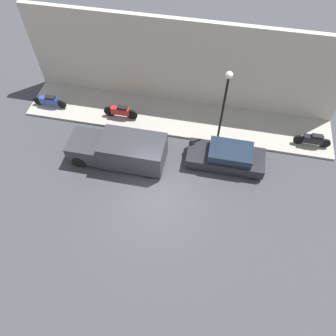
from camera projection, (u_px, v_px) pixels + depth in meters
ground_plane at (157, 197)px, 15.92m from camera, size 60.00×60.00×0.00m
sidewalk at (176, 118)px, 18.97m from camera, size 2.84×17.40×0.13m
building_facade at (183, 64)px, 17.83m from camera, size 0.30×17.40×5.21m
parked_car at (227, 157)px, 16.66m from camera, size 1.61×3.93×1.19m
delivery_van at (119, 150)px, 16.57m from camera, size 1.82×4.92×1.62m
motorcycle_blue at (49, 101)px, 19.13m from camera, size 0.30×2.02×0.74m
motorcycle_black at (313, 140)px, 17.33m from camera, size 0.30×1.92×0.80m
motorcycle_red at (121, 111)px, 18.56m from camera, size 0.30×1.97×0.81m
streetlamp at (225, 97)px, 15.58m from camera, size 0.35×0.35×4.41m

